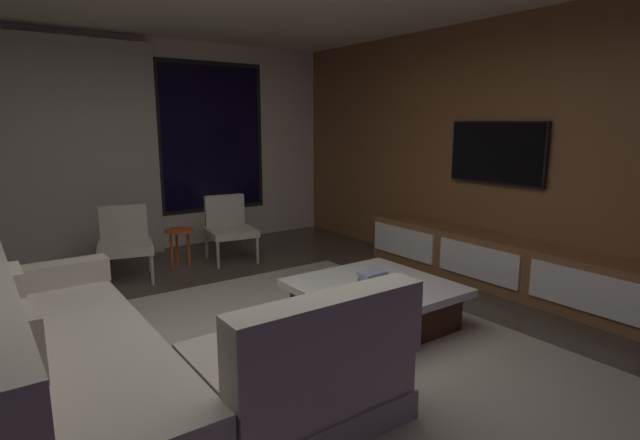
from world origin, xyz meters
TOP-DOWN VIEW (x-y plane):
  - floor at (0.00, 0.00)m, footprint 9.20×9.20m
  - back_wall_with_window at (-0.06, 3.62)m, footprint 6.60×0.30m
  - media_wall at (3.06, 0.00)m, footprint 0.12×7.80m
  - area_rug at (0.35, -0.10)m, footprint 3.20×3.80m
  - sectional_couch at (-0.86, -0.10)m, footprint 1.98×2.50m
  - coffee_table at (1.11, 0.02)m, footprint 1.16×1.16m
  - book_stack_on_coffee_table at (1.14, 0.06)m, footprint 0.23×0.21m
  - accent_chair_near_window at (1.03, 2.58)m, footprint 0.61×0.63m
  - accent_chair_by_curtain at (-0.20, 2.52)m, footprint 0.66×0.67m
  - side_stool at (0.40, 2.56)m, footprint 0.32×0.32m
  - media_console at (2.77, 0.05)m, footprint 0.46×3.10m
  - mounted_tv at (2.95, 0.25)m, footprint 0.05×1.10m

SIDE VIEW (x-z plane):
  - floor at x=0.00m, z-range 0.00..0.00m
  - area_rug at x=0.35m, z-range 0.00..0.01m
  - coffee_table at x=1.11m, z-range 0.01..0.37m
  - media_console at x=2.77m, z-range -0.01..0.51m
  - sectional_couch at x=-0.86m, z-range -0.12..0.70m
  - side_stool at x=0.40m, z-range 0.14..0.60m
  - book_stack_on_coffee_table at x=1.14m, z-range 0.36..0.45m
  - accent_chair_near_window at x=1.03m, z-range 0.04..0.82m
  - accent_chair_by_curtain at x=-0.20m, z-range 0.04..0.82m
  - back_wall_with_window at x=-0.06m, z-range -0.01..2.69m
  - media_wall at x=3.06m, z-range 0.00..2.70m
  - mounted_tv at x=2.95m, z-range 1.03..1.67m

